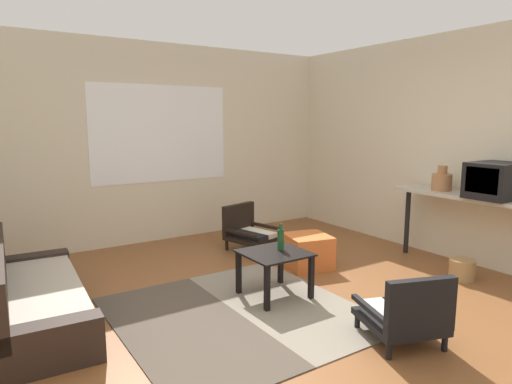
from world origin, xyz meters
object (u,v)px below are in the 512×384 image
(coffee_table, at_px, (274,261))
(armchair_by_window, at_px, (248,230))
(glass_bottle, at_px, (281,239))
(ottoman_orange, at_px, (308,251))
(crt_television, at_px, (495,180))
(couch, at_px, (30,298))
(wicker_basket, at_px, (462,269))
(armchair_striped_foreground, at_px, (406,314))
(clay_vase, at_px, (442,181))
(console_shelf, at_px, (469,203))

(coffee_table, height_order, armchair_by_window, armchair_by_window)
(glass_bottle, bearing_deg, armchair_by_window, 69.43)
(ottoman_orange, height_order, crt_television, crt_television)
(couch, bearing_deg, wicker_basket, -19.24)
(couch, height_order, crt_television, crt_television)
(armchair_striped_foreground, distance_m, ottoman_orange, 1.86)
(armchair_by_window, xyz_separation_m, glass_bottle, (-0.55, -1.46, 0.30))
(couch, distance_m, crt_television, 4.58)
(ottoman_orange, xyz_separation_m, wicker_basket, (1.11, -1.21, -0.08))
(wicker_basket, bearing_deg, ottoman_orange, 132.73)
(ottoman_orange, bearing_deg, glass_bottle, -147.63)
(crt_television, bearing_deg, glass_bottle, 158.14)
(coffee_table, xyz_separation_m, wicker_basket, (1.94, -0.71, -0.25))
(ottoman_orange, xyz_separation_m, glass_bottle, (-0.73, -0.46, 0.36))
(armchair_striped_foreground, bearing_deg, wicker_basket, 19.17)
(armchair_by_window, height_order, glass_bottle, glass_bottle)
(glass_bottle, height_order, wicker_basket, glass_bottle)
(coffee_table, height_order, armchair_striped_foreground, armchair_striped_foreground)
(armchair_striped_foreground, distance_m, clay_vase, 2.34)
(armchair_by_window, height_order, armchair_striped_foreground, same)
(clay_vase, xyz_separation_m, glass_bottle, (-2.14, 0.24, -0.43))
(coffee_table, xyz_separation_m, crt_television, (2.23, -0.83, 0.70))
(ottoman_orange, relative_size, crt_television, 0.88)
(armchair_by_window, bearing_deg, ottoman_orange, -79.78)
(clay_vase, bearing_deg, armchair_striped_foreground, -150.91)
(coffee_table, bearing_deg, glass_bottle, 18.63)
(coffee_table, bearing_deg, ottoman_orange, 30.95)
(clay_vase, relative_size, wicker_basket, 1.09)
(coffee_table, xyz_separation_m, console_shelf, (2.23, -0.55, 0.42))
(wicker_basket, bearing_deg, console_shelf, 28.81)
(ottoman_orange, xyz_separation_m, console_shelf, (1.41, -1.04, 0.58))
(coffee_table, bearing_deg, wicker_basket, -20.23)
(clay_vase, relative_size, glass_bottle, 1.13)
(coffee_table, distance_m, clay_vase, 2.33)
(armchair_striped_foreground, bearing_deg, glass_bottle, 98.45)
(armchair_by_window, height_order, crt_television, crt_television)
(armchair_by_window, relative_size, wicker_basket, 2.61)
(console_shelf, distance_m, wicker_basket, 0.74)
(ottoman_orange, bearing_deg, wicker_basket, -47.27)
(ottoman_orange, distance_m, wicker_basket, 1.64)
(armchair_by_window, bearing_deg, coffee_table, -113.30)
(couch, xyz_separation_m, crt_television, (4.25, -1.49, 0.84))
(console_shelf, bearing_deg, coffee_table, 166.18)
(coffee_table, xyz_separation_m, ottoman_orange, (0.82, 0.49, -0.17))
(coffee_table, height_order, console_shelf, console_shelf)
(coffee_table, relative_size, glass_bottle, 2.27)
(armchair_by_window, distance_m, clay_vase, 2.44)
(armchair_striped_foreground, xyz_separation_m, console_shelf, (1.94, 0.74, 0.53))
(glass_bottle, bearing_deg, coffee_table, -161.37)
(couch, relative_size, console_shelf, 1.15)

